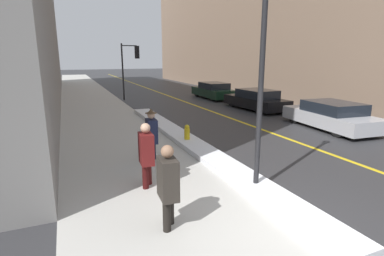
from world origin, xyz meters
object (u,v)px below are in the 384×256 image
at_px(parked_car_dark_green, 213,91).
at_px(fire_hydrant, 187,134).
at_px(pedestrian_in_fedora, 152,133).
at_px(parked_car_black, 256,100).
at_px(parked_car_silver, 331,116).
at_px(pedestrian_nearside, 168,183).
at_px(lamp_post, 263,42).
at_px(pedestrian_in_glasses, 146,152).
at_px(traffic_light_near, 131,59).

height_order(parked_car_dark_green, fire_hydrant, parked_car_dark_green).
relative_size(pedestrian_in_fedora, parked_car_black, 0.36).
bearing_deg(pedestrian_in_fedora, parked_car_silver, 101.32).
bearing_deg(pedestrian_in_fedora, pedestrian_nearside, -7.15).
distance_m(pedestrian_in_fedora, parked_car_silver, 8.36).
relative_size(parked_car_silver, parked_car_black, 1.02).
distance_m(lamp_post, pedestrian_in_fedora, 4.14).
bearing_deg(pedestrian_in_fedora, lamp_post, 34.19).
xyz_separation_m(pedestrian_in_glasses, parked_car_black, (8.77, 8.26, -0.30)).
xyz_separation_m(pedestrian_in_glasses, parked_car_dark_green, (8.72, 13.75, -0.29)).
bearing_deg(pedestrian_in_glasses, parked_car_silver, 111.48).
relative_size(pedestrian_in_glasses, parked_car_dark_green, 0.34).
xyz_separation_m(traffic_light_near, parked_car_silver, (5.92, -12.75, -2.33)).
bearing_deg(lamp_post, pedestrian_in_fedora, 120.38).
bearing_deg(parked_car_dark_green, lamp_post, 157.35).
height_order(pedestrian_nearside, fire_hydrant, pedestrian_nearside).
distance_m(pedestrian_in_glasses, pedestrian_in_fedora, 1.84).
distance_m(traffic_light_near, pedestrian_in_fedora, 14.19).
relative_size(lamp_post, pedestrian_nearside, 3.61).
distance_m(pedestrian_in_fedora, parked_car_black, 10.45).
bearing_deg(parked_car_silver, fire_hydrant, 93.47).
relative_size(pedestrian_in_fedora, parked_car_dark_green, 0.35).
xyz_separation_m(pedestrian_nearside, parked_car_dark_green, (8.82, 15.64, -0.30)).
xyz_separation_m(pedestrian_in_fedora, parked_car_black, (8.17, 6.52, -0.30)).
distance_m(traffic_light_near, parked_car_black, 9.63).
xyz_separation_m(pedestrian_nearside, pedestrian_in_glasses, (0.10, 1.88, -0.00)).
bearing_deg(parked_car_black, pedestrian_in_fedora, 125.85).
xyz_separation_m(pedestrian_in_fedora, fire_hydrant, (1.64, 1.29, -0.52)).
distance_m(traffic_light_near, pedestrian_nearside, 17.85).
bearing_deg(pedestrian_in_glasses, traffic_light_near, 173.02).
bearing_deg(parked_car_black, lamp_post, 142.66).
relative_size(traffic_light_near, pedestrian_nearside, 2.56).
relative_size(pedestrian_nearside, parked_car_silver, 0.34).
bearing_deg(pedestrian_in_glasses, pedestrian_in_fedora, 164.59).
height_order(pedestrian_in_glasses, parked_car_silver, pedestrian_in_glasses).
bearing_deg(pedestrian_in_glasses, fire_hydrant, 147.30).
bearing_deg(pedestrian_nearside, lamp_post, 111.14).
relative_size(traffic_light_near, parked_car_dark_green, 0.89).
height_order(pedestrian_in_fedora, parked_car_dark_green, pedestrian_in_fedora).
height_order(lamp_post, fire_hydrant, lamp_post).
bearing_deg(lamp_post, parked_car_dark_green, 66.66).
bearing_deg(lamp_post, fire_hydrant, 90.69).
distance_m(pedestrian_in_fedora, fire_hydrant, 2.15).
distance_m(traffic_light_near, parked_car_dark_green, 6.47).
height_order(traffic_light_near, pedestrian_in_fedora, traffic_light_near).
distance_m(pedestrian_in_glasses, fire_hydrant, 3.81).
relative_size(traffic_light_near, pedestrian_in_glasses, 2.57).
xyz_separation_m(traffic_light_near, parked_car_dark_green, (5.75, -1.83, -2.32)).
bearing_deg(pedestrian_in_glasses, parked_car_black, 137.09).
bearing_deg(fire_hydrant, pedestrian_in_fedora, -141.74).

